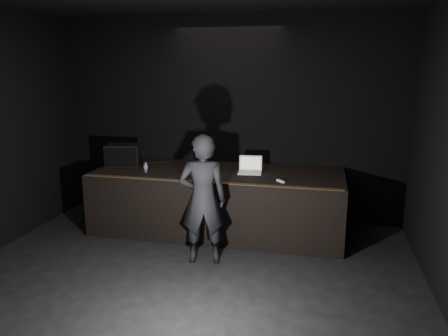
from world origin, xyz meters
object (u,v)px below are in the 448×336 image
person (203,200)px  stage_riser (218,201)px  stage_monitor (123,155)px  beer_can (146,167)px  laptop (250,168)px

person → stage_riser: bearing=-100.3°
stage_monitor → beer_can: size_ratio=3.98×
stage_riser → beer_can: bearing=-165.4°
laptop → person: 1.35m
stage_monitor → person: size_ratio=0.35×
beer_can → person: size_ratio=0.09×
stage_riser → laptop: (0.52, 0.04, 0.57)m
laptop → beer_can: laptop is taller
laptop → person: person is taller
beer_can → laptop: bearing=11.5°
stage_riser → person: person is taller
stage_monitor → laptop: size_ratio=1.59×
laptop → person: (-0.44, -1.26, -0.17)m
stage_riser → laptop: size_ratio=10.14×
stage_riser → person: (0.08, -1.22, 0.40)m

